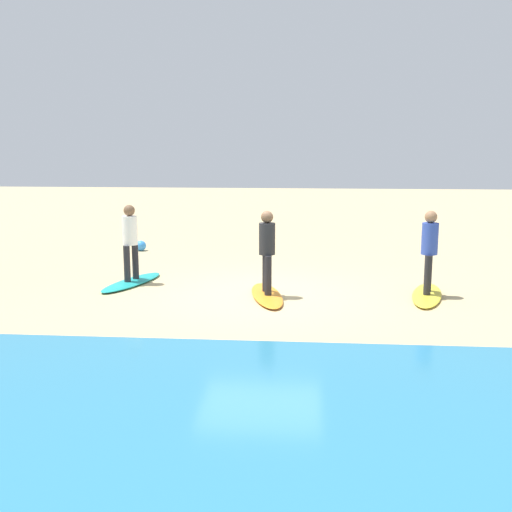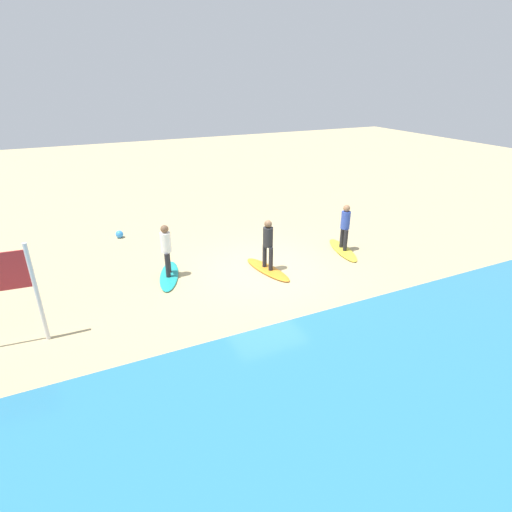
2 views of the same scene
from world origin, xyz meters
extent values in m
plane|color=tan|center=(0.00, 0.00, 0.00)|extent=(60.00, 60.00, 0.00)
ellipsoid|color=yellow|center=(-3.30, -0.18, 0.04)|extent=(1.02, 2.17, 0.09)
cylinder|color=#232328|center=(-3.26, -0.02, 0.48)|extent=(0.14, 0.14, 0.78)
cylinder|color=#232328|center=(-3.33, -0.33, 0.48)|extent=(0.14, 0.14, 0.78)
cylinder|color=#334CAD|center=(-3.30, -0.18, 1.18)|extent=(0.32, 0.32, 0.62)
sphere|color=#9E704C|center=(-3.30, -0.18, 1.61)|extent=(0.24, 0.24, 0.24)
ellipsoid|color=orange|center=(-0.12, 0.10, 0.04)|extent=(0.97, 2.17, 0.09)
cylinder|color=#232328|center=(-0.15, 0.26, 0.48)|extent=(0.14, 0.14, 0.78)
cylinder|color=#232328|center=(-0.09, -0.05, 0.48)|extent=(0.14, 0.14, 0.78)
cylinder|color=#262628|center=(-0.12, 0.10, 1.18)|extent=(0.32, 0.32, 0.62)
sphere|color=brown|center=(-0.12, 0.10, 1.61)|extent=(0.24, 0.24, 0.24)
ellipsoid|color=teal|center=(2.88, -0.82, 0.04)|extent=(1.17, 2.17, 0.09)
cylinder|color=#232328|center=(2.93, -0.66, 0.48)|extent=(0.14, 0.14, 0.78)
cylinder|color=#232328|center=(2.84, -0.97, 0.48)|extent=(0.14, 0.14, 0.78)
cylinder|color=white|center=(2.88, -0.82, 1.18)|extent=(0.32, 0.32, 0.62)
sphere|color=brown|center=(2.88, -0.82, 1.61)|extent=(0.24, 0.24, 0.24)
sphere|color=#338CE5|center=(3.81, -4.94, 0.15)|extent=(0.29, 0.29, 0.29)
camera|label=1|loc=(-0.88, 11.84, 3.01)|focal=42.75mm
camera|label=2|loc=(5.19, 10.54, 5.81)|focal=28.19mm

